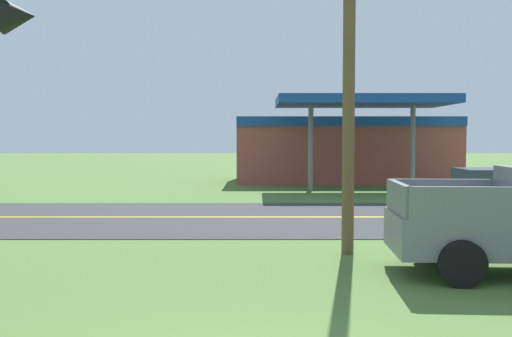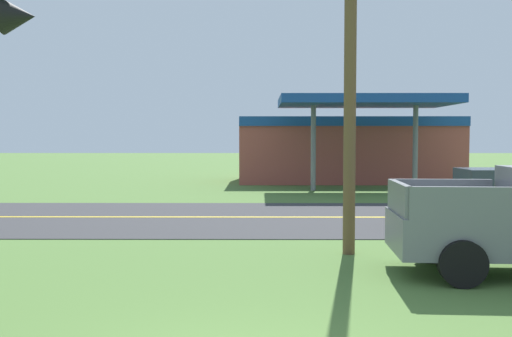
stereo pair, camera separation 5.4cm
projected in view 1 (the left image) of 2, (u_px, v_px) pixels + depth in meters
road_asphalt at (256, 217)px, 18.53m from camera, size 140.00×8.00×0.02m
road_centre_line at (256, 217)px, 18.53m from camera, size 126.00×0.20×0.01m
utility_pole at (351, 17)px, 12.55m from camera, size 2.01×0.26×9.45m
gas_station at (345, 147)px, 33.66m from camera, size 12.00×11.50×4.40m
car_green_near_lane at (495, 198)px, 16.48m from camera, size 4.20×2.00×1.64m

